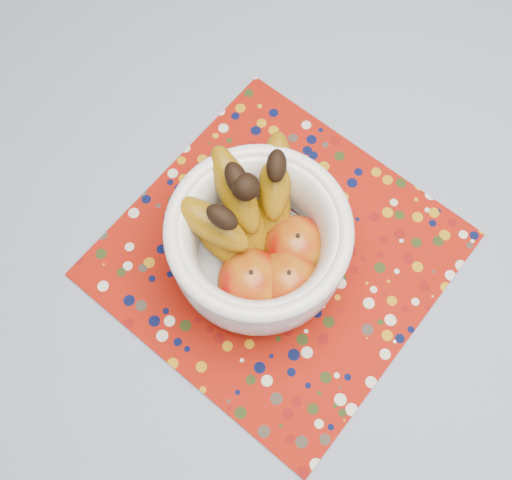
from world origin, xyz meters
The scene contains 4 objects.
table centered at (0.00, 0.00, 0.67)m, with size 1.20×1.20×0.75m.
tablecloth centered at (0.00, 0.00, 0.76)m, with size 1.32×1.32×0.01m, color slate.
placemat centered at (-0.09, 0.02, 0.76)m, with size 0.38×0.38×0.00m, color maroon.
fruit_bowl centered at (-0.11, 0.03, 0.84)m, with size 0.24×0.22×0.17m.
Camera 1 is at (-0.25, -0.17, 1.48)m, focal length 42.00 mm.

